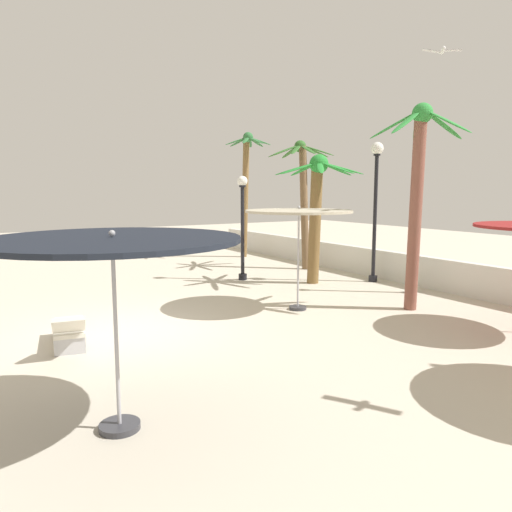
{
  "coord_description": "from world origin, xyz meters",
  "views": [
    {
      "loc": [
        9.96,
        -2.76,
        3.0
      ],
      "look_at": [
        0.0,
        3.27,
        1.4
      ],
      "focal_mm": 33.93,
      "sensor_mm": 36.0,
      "label": 1
    }
  ],
  "objects": [
    {
      "name": "lounge_chair_0",
      "position": [
        0.5,
        -1.19,
        0.4
      ],
      "size": [
        1.94,
        0.86,
        0.83
      ],
      "color": "#B7B7BC",
      "rests_on": "ground_plane"
    },
    {
      "name": "lamp_post_1",
      "position": [
        0.42,
        8.34,
        1.96
      ],
      "size": [
        0.28,
        0.28,
        3.74
      ],
      "color": "black",
      "rests_on": "ground_plane"
    },
    {
      "name": "lamp_post_2",
      "position": [
        -3.93,
        5.13,
        2.03
      ],
      "size": [
        0.34,
        0.34,
        3.45
      ],
      "color": "black",
      "rests_on": "ground_plane"
    },
    {
      "name": "boundary_wall",
      "position": [
        0.0,
        9.35,
        0.48
      ],
      "size": [
        25.2,
        0.3,
        0.96
      ],
      "primitive_type": "cube",
      "color": "silver",
      "rests_on": "ground_plane"
    },
    {
      "name": "palm_tree_0",
      "position": [
        -4.89,
        8.29,
        3.14
      ],
      "size": [
        2.6,
        2.61,
        4.85
      ],
      "color": "brown",
      "rests_on": "ground_plane"
    },
    {
      "name": "palm_tree_3",
      "position": [
        1.83,
        6.76,
        3.1
      ],
      "size": [
        2.21,
        2.46,
        5.05
      ],
      "color": "brown",
      "rests_on": "ground_plane"
    },
    {
      "name": "patio_umbrella_3",
      "position": [
        4.16,
        -1.25,
        2.31
      ],
      "size": [
        3.09,
        3.09,
        2.52
      ],
      "color": "#333338",
      "rests_on": "ground_plane"
    },
    {
      "name": "patio_umbrella_0",
      "position": [
        0.31,
        4.32,
        2.37
      ],
      "size": [
        2.64,
        2.64,
        2.61
      ],
      "color": "#333338",
      "rests_on": "ground_plane"
    },
    {
      "name": "palm_tree_2",
      "position": [
        -8.59,
        7.97,
        3.38
      ],
      "size": [
        1.97,
        1.97,
        5.46
      ],
      "color": "brown",
      "rests_on": "ground_plane"
    },
    {
      "name": "palm_tree_1",
      "position": [
        -2.13,
        6.79,
        2.63
      ],
      "size": [
        2.79,
        2.79,
        4.09
      ],
      "color": "brown",
      "rests_on": "ground_plane"
    },
    {
      "name": "ground_plane",
      "position": [
        0.0,
        0.0,
        0.0
      ],
      "size": [
        56.0,
        56.0,
        0.0
      ],
      "primitive_type": "plane",
      "color": "beige"
    },
    {
      "name": "lamp_post_0",
      "position": [
        -1.43,
        8.64,
        2.9
      ],
      "size": [
        0.4,
        0.4,
        4.5
      ],
      "color": "black",
      "rests_on": "ground_plane"
    },
    {
      "name": "seagull_0",
      "position": [
        1.62,
        7.68,
        6.41
      ],
      "size": [
        0.71,
        0.82,
        0.14
      ],
      "color": "white"
    }
  ]
}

